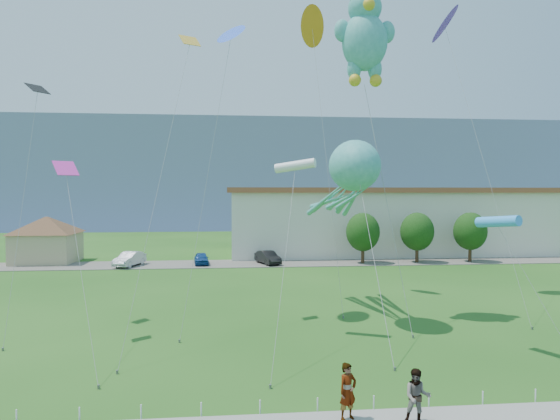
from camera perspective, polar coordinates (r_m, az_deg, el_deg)
The scene contains 24 objects.
ground at distance 20.07m, azimuth 6.64°, elevation -20.32°, with size 160.00×160.00×0.00m, color #1F5116.
parking_strip at distance 53.83m, azimuth -1.25°, elevation -6.10°, with size 70.00×6.00×0.06m, color #59544C.
hill_ridge at distance 138.29m, azimuth -3.86°, elevation 4.02°, with size 160.00×50.00×25.00m, color slate.
pavilion at distance 59.80m, azimuth -25.10°, elevation -2.59°, with size 9.20×9.20×5.00m.
warehouse at distance 69.06m, azimuth 20.21°, elevation -1.02°, with size 61.00×15.00×8.20m.
rope_fence at distance 18.80m, azimuth 7.53°, elevation -21.08°, with size 26.05×0.05×0.50m.
tree_near at distance 54.14m, azimuth 9.45°, elevation -2.51°, with size 3.60×3.60×5.47m.
tree_mid at distance 55.98m, azimuth 15.40°, elevation -2.40°, with size 3.60×3.60×5.47m.
tree_far at distance 58.39m, azimuth 20.92°, elevation -2.28°, with size 3.60×3.60×5.47m.
pedestrian_left at distance 17.70m, azimuth 7.75°, elevation -19.83°, with size 0.68×0.45×1.88m, color gray.
pedestrian_right at distance 17.83m, azimuth 15.42°, elevation -19.87°, with size 0.87×0.68×1.79m, color gray.
parked_car_silver at distance 53.76m, azimuth -16.82°, elevation -5.38°, with size 1.55×4.46×1.47m, color #B5B4BC.
parked_car_blue at distance 53.39m, azimuth -8.98°, elevation -5.50°, with size 1.45×3.59×1.22m, color navy.
parked_car_black at distance 53.10m, azimuth -1.41°, elevation -5.44°, with size 1.45×4.15×1.37m, color black.
octopus_kite at distance 30.11m, azimuth 7.84°, elevation 3.31°, with size 2.90×14.97×10.60m.
teddy_bear_kite at distance 32.19m, azimuth 9.66°, elevation 19.16°, with size 3.72×5.90×19.93m.
small_kite_yellow at distance 30.01m, azimuth -11.13°, elevation 14.80°, with size 3.04×9.93×17.13m.
small_kite_blue at distance 31.80m, azimuth -5.74°, elevation 18.81°, with size 3.60×5.88×17.92m.
small_kite_cyan at distance 25.32m, azimuth 23.68°, elevation -1.31°, with size 2.53×4.07×6.70m.
small_kite_black at distance 32.21m, azimuth -26.32°, elevation 9.59°, with size 1.29×6.37×14.13m.
small_kite_purple at distance 41.16m, azimuth 18.51°, elevation 18.90°, with size 1.80×11.07×20.91m.
small_kite_orange at distance 39.71m, azimuth 3.80°, elevation 19.53°, with size 1.80×8.93×20.82m.
small_kite_white at distance 26.44m, azimuth 1.73°, elevation 4.92°, with size 2.18×8.39×9.48m.
small_kite_pink at distance 27.18m, azimuth -23.02°, elevation 2.43°, with size 4.06×7.74×9.31m.
Camera 1 is at (-3.93, -18.14, 7.62)m, focal length 32.00 mm.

